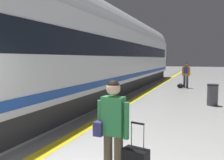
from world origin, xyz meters
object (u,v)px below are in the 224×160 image
traveller_foreground (112,126)px  waste_bin (213,95)px  passenger_near (186,73)px  duffel_bag_near (180,86)px  high_speed_train (87,48)px

traveller_foreground → waste_bin: 7.84m
passenger_near → waste_bin: passenger_near is taller
duffel_bag_near → high_speed_train: bearing=-121.6°
high_speed_train → traveller_foreground: 8.32m
duffel_bag_near → waste_bin: bearing=-72.5°
passenger_near → waste_bin: 6.23m
waste_bin → traveller_foreground: bearing=-102.3°
passenger_near → duffel_bag_near: bearing=-140.0°
traveller_foreground → duffel_bag_near: traveller_foreground is taller
waste_bin → passenger_near: bearing=104.0°
high_speed_train → duffel_bag_near: size_ratio=76.63×
high_speed_train → waste_bin: size_ratio=37.05×
high_speed_train → waste_bin: bearing=5.2°
passenger_near → waste_bin: size_ratio=1.91×
traveller_foreground → passenger_near: passenger_near is taller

